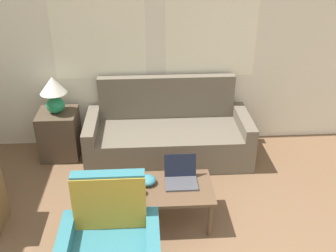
{
  "coord_description": "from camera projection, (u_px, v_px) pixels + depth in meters",
  "views": [
    {
      "loc": [
        -0.22,
        -0.77,
        2.65
      ],
      "look_at": [
        0.01,
        2.81,
        0.75
      ],
      "focal_mm": 42.0,
      "sensor_mm": 36.0,
      "label": 1
    }
  ],
  "objects": [
    {
      "name": "wall_back",
      "position": [
        162.0,
        44.0,
        4.74
      ],
      "size": [
        6.35,
        0.06,
        2.6
      ],
      "color": "silver",
      "rests_on": "ground_plane"
    },
    {
      "name": "side_table",
      "position": [
        60.0,
        134.0,
        4.84
      ],
      "size": [
        0.46,
        0.46,
        0.59
      ],
      "color": "#4C3D2D",
      "rests_on": "ground_plane"
    },
    {
      "name": "cup_yellow",
      "position": [
        138.0,
        190.0,
        3.61
      ],
      "size": [
        0.1,
        0.1,
        0.1
      ],
      "color": "#B23D38",
      "rests_on": "coffee_table"
    },
    {
      "name": "coffee_table",
      "position": [
        168.0,
        191.0,
        3.74
      ],
      "size": [
        0.86,
        0.56,
        0.39
      ],
      "color": "brown",
      "rests_on": "ground_plane"
    },
    {
      "name": "laptop",
      "position": [
        181.0,
        177.0,
        3.78
      ],
      "size": [
        0.31,
        0.29,
        0.24
      ],
      "color": "#47474C",
      "rests_on": "coffee_table"
    },
    {
      "name": "cup_navy",
      "position": [
        131.0,
        176.0,
        3.83
      ],
      "size": [
        0.08,
        0.08,
        0.07
      ],
      "color": "gold",
      "rests_on": "coffee_table"
    },
    {
      "name": "snack_bowl",
      "position": [
        147.0,
        180.0,
        3.76
      ],
      "size": [
        0.17,
        0.17,
        0.08
      ],
      "color": "teal",
      "rests_on": "coffee_table"
    },
    {
      "name": "couch",
      "position": [
        168.0,
        136.0,
        4.85
      ],
      "size": [
        1.97,
        0.82,
        0.95
      ],
      "color": "#665B4C",
      "rests_on": "ground_plane"
    },
    {
      "name": "table_lamp",
      "position": [
        54.0,
        92.0,
        4.58
      ],
      "size": [
        0.31,
        0.31,
        0.45
      ],
      "color": "#1E8451",
      "rests_on": "side_table"
    }
  ]
}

